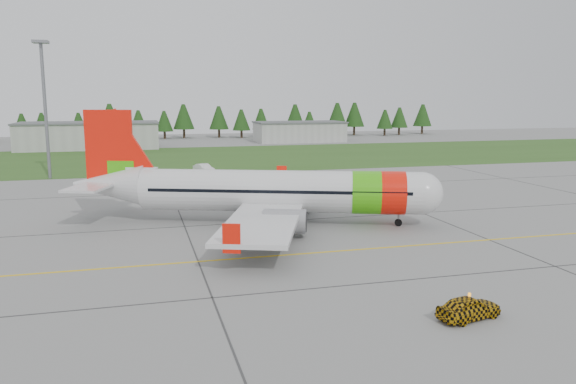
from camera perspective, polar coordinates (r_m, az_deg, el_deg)
name	(u,v)px	position (r m, az deg, el deg)	size (l,w,h in m)	color
ground	(432,278)	(39.95, 14.40, -8.43)	(320.00, 320.00, 0.00)	gray
aircraft	(271,191)	(54.35, -1.75, 0.06)	(34.79, 33.07, 10.99)	silver
follow_me_car	(470,286)	(32.83, 18.00, -9.03)	(1.56, 1.32, 3.87)	#D79D0B
service_van	(204,159)	(91.56, -8.55, 3.34)	(1.67, 1.57, 4.78)	silver
grass_strip	(232,157)	(117.13, -5.68, 3.57)	(320.00, 50.00, 0.03)	#30561E
taxi_guideline	(382,248)	(46.76, 9.58, -5.60)	(120.00, 0.25, 0.02)	gold
hangar_west	(89,136)	(143.64, -19.54, 5.36)	(32.00, 14.00, 6.00)	#A8A8A3
hangar_east	(299,132)	(157.53, 1.16, 6.08)	(24.00, 12.00, 5.20)	#A8A8A3
floodlight_mast	(46,112)	(91.87, -23.41, 7.45)	(0.50, 0.50, 20.00)	slate
treeline	(201,122)	(172.14, -8.82, 7.07)	(160.00, 8.00, 10.00)	#1C3F14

